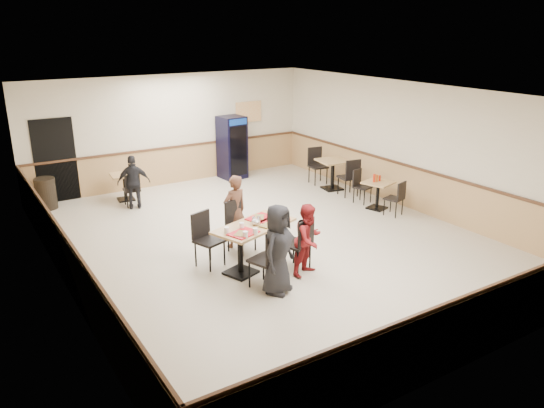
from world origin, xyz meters
TOP-DOWN VIEW (x-y plane):
  - ground at (0.00, 0.00)m, footprint 10.00×10.00m
  - room_shell at (1.78, 2.55)m, footprint 10.00×10.00m
  - main_table at (-0.88, -0.94)m, footprint 1.70×1.22m
  - main_chairs at (-0.93, -0.95)m, footprint 1.87×2.14m
  - diner_woman_left at (-1.04, -1.98)m, footprint 0.89×0.80m
  - diner_woman_right at (-0.22, -1.69)m, footprint 0.76×0.68m
  - diner_man_opposite at (-0.71, 0.10)m, footprint 0.59×0.44m
  - lone_diner at (-1.66, 3.43)m, footprint 0.83×0.54m
  - tabletop_clutter at (-0.85, -0.99)m, footprint 1.37×1.00m
  - side_table_near at (3.27, 0.28)m, footprint 0.79×0.79m
  - side_table_near_chair_south at (3.27, -0.26)m, footprint 0.49×0.49m
  - side_table_near_chair_north at (3.27, 0.82)m, footprint 0.49×0.49m
  - side_table_far at (3.36, 2.13)m, footprint 0.86×0.86m
  - side_table_far_chair_south at (3.36, 1.48)m, footprint 0.54×0.54m
  - side_table_far_chair_north at (3.36, 2.78)m, footprint 0.54×0.54m
  - condiment_caddy at (3.24, 0.33)m, footprint 0.23×0.06m
  - back_table at (-1.66, 4.20)m, footprint 0.70×0.70m
  - back_table_chair_lone at (-1.66, 3.66)m, footprint 0.44×0.44m
  - pepsi_cooler at (1.63, 4.59)m, footprint 0.73×0.74m
  - trash_bin at (-3.49, 4.55)m, footprint 0.48×0.48m

SIDE VIEW (x-z plane):
  - ground at x=0.00m, z-range 0.00..0.00m
  - trash_bin at x=-3.49m, z-range 0.00..0.76m
  - side_table_near_chair_south at x=3.27m, z-range 0.00..0.86m
  - side_table_near_chair_north at x=3.27m, z-range 0.00..0.86m
  - back_table_chair_lone at x=-1.66m, z-range 0.00..0.86m
  - side_table_near at x=3.27m, z-range 0.11..0.79m
  - back_table at x=-1.66m, z-range 0.11..0.79m
  - side_table_far_chair_south at x=3.36m, z-range 0.00..1.03m
  - side_table_far_chair_north at x=3.36m, z-range 0.00..1.03m
  - main_chairs at x=-0.93m, z-range 0.00..1.04m
  - side_table_far at x=3.36m, z-range 0.13..0.94m
  - main_table at x=-0.88m, z-range 0.14..0.96m
  - room_shell at x=1.78m, z-range -4.42..5.58m
  - diner_woman_right at x=-0.22m, z-range 0.00..1.31m
  - lone_diner at x=-1.66m, z-range 0.00..1.31m
  - diner_man_opposite at x=-0.71m, z-range 0.00..1.47m
  - condiment_caddy at x=3.24m, z-range 0.66..0.86m
  - diner_woman_left at x=-1.04m, z-range 0.00..1.53m
  - tabletop_clutter at x=-0.85m, z-range 0.79..0.91m
  - pepsi_cooler at x=1.63m, z-range 0.00..1.79m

